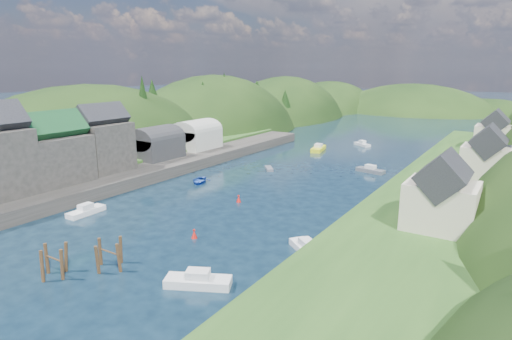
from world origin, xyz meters
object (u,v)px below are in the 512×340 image
Objects in this scene: channel_buoy_near at (194,234)px; channel_buoy_far at (239,199)px; piling_cluster_far at (110,257)px; piling_cluster_near at (54,264)px.

channel_buoy_near is 14.11m from channel_buoy_far.
channel_buoy_near is at bearing -76.21° from channel_buoy_far.
channel_buoy_near is at bearing 79.17° from piling_cluster_far.
piling_cluster_near is at bearing -109.35° from channel_buoy_near.
piling_cluster_near reaches higher than channel_buoy_far.
piling_cluster_far is at bearing -86.62° from channel_buoy_far.
piling_cluster_near is 3.27× the size of channel_buoy_far.
piling_cluster_near is 4.89m from piling_cluster_far.
piling_cluster_near reaches higher than channel_buoy_near.
piling_cluster_near is 27.82m from channel_buoy_far.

